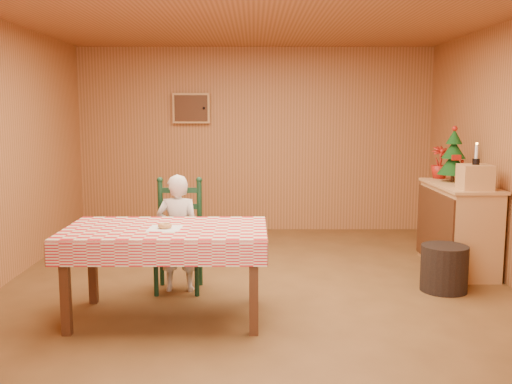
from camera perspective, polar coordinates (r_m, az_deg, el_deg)
ground at (r=5.43m, az=0.01°, el=-10.27°), size 6.00×6.00×0.00m
cabin_walls at (r=5.69m, az=-0.04°, el=9.24°), size 5.10×6.05×2.65m
dining_table at (r=4.74m, az=-8.98°, el=-4.48°), size 1.66×0.96×0.77m
ladder_chair at (r=5.54m, az=-7.71°, el=-4.57°), size 0.44×0.40×1.08m
seated_child at (r=5.48m, az=-7.80°, el=-4.09°), size 0.41×0.27×1.12m
napkin at (r=4.68m, az=-9.10°, el=-3.61°), size 0.27×0.27×0.00m
donut at (r=4.67m, az=-9.10°, el=-3.36°), size 0.13×0.13×0.04m
shelf_unit at (r=6.59m, az=19.48°, el=-3.27°), size 0.54×1.24×0.93m
crate at (r=6.13m, az=21.06°, el=1.40°), size 0.31×0.31×0.25m
christmas_tree at (r=6.72m, az=19.14°, el=3.38°), size 0.34×0.34×0.62m
flower_arrangement at (r=7.00m, az=17.91°, el=2.84°), size 0.24×0.24×0.37m
candle_set at (r=6.11m, az=21.15°, el=3.17°), size 0.07×0.07×0.22m
storage_bin at (r=5.79m, az=18.30°, el=-7.25°), size 0.58×0.58×0.44m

